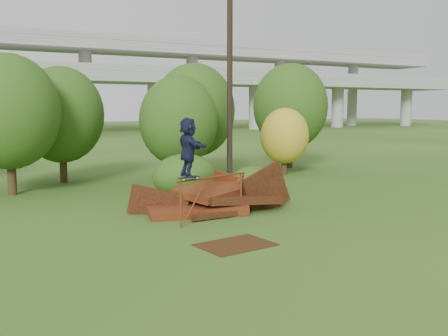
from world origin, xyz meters
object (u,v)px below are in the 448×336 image
flat_plate (236,245)px  utility_pole (230,81)px  scrap_pile (213,200)px  skater (188,147)px

flat_plate → utility_pole: 12.87m
flat_plate → utility_pole: utility_pole is taller
scrap_pile → skater: skater is taller
scrap_pile → utility_pole: size_ratio=0.60×
scrap_pile → skater: bearing=-135.4°
skater → utility_pole: bearing=-33.8°
utility_pole → flat_plate: bearing=-117.8°
scrap_pile → flat_plate: 4.48m
skater → utility_pole: 10.11m
skater → scrap_pile: bearing=-43.2°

